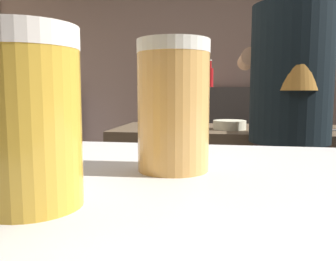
{
  "coord_description": "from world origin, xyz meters",
  "views": [
    {
      "loc": [
        -0.07,
        -1.38,
        1.12
      ],
      "look_at": [
        -0.18,
        -0.75,
        1.05
      ],
      "focal_mm": 36.62,
      "sensor_mm": 36.0,
      "label": 1
    }
  ],
  "objects_px": {
    "bartender": "(290,123)",
    "bottle_olive_oil": "(260,78)",
    "mini_fridge": "(30,147)",
    "bottle_soy": "(280,76)",
    "mixing_bowl": "(230,125)",
    "bottle_vinegar": "(210,77)",
    "pint_glass_far": "(29,118)",
    "chefs_knife": "(330,130)",
    "pint_glass_near": "(173,106)"
  },
  "relations": [
    {
      "from": "bartender",
      "to": "mixing_bowl",
      "type": "xyz_separation_m",
      "value": [
        -0.25,
        0.39,
        -0.05
      ]
    },
    {
      "from": "bartender",
      "to": "bottle_vinegar",
      "type": "height_order",
      "value": "bartender"
    },
    {
      "from": "pint_glass_far",
      "to": "chefs_knife",
      "type": "bearing_deg",
      "value": 67.44
    },
    {
      "from": "bottle_olive_oil",
      "to": "bottle_vinegar",
      "type": "distance_m",
      "value": 0.46
    },
    {
      "from": "bottle_soy",
      "to": "bottle_vinegar",
      "type": "bearing_deg",
      "value": -177.55
    },
    {
      "from": "bartender",
      "to": "bottle_soy",
      "type": "distance_m",
      "value": 1.8
    },
    {
      "from": "pint_glass_far",
      "to": "bottle_soy",
      "type": "bearing_deg",
      "value": 78.24
    },
    {
      "from": "mixing_bowl",
      "to": "bottle_vinegar",
      "type": "distance_m",
      "value": 1.4
    },
    {
      "from": "bartender",
      "to": "pint_glass_near",
      "type": "xyz_separation_m",
      "value": [
        -0.33,
        -1.14,
        0.12
      ]
    },
    {
      "from": "bottle_soy",
      "to": "bartender",
      "type": "bearing_deg",
      "value": -96.85
    },
    {
      "from": "pint_glass_far",
      "to": "bottle_vinegar",
      "type": "distance_m",
      "value": 3.03
    },
    {
      "from": "pint_glass_near",
      "to": "bottle_soy",
      "type": "xyz_separation_m",
      "value": [
        0.54,
        2.91,
        0.17
      ]
    },
    {
      "from": "bottle_olive_oil",
      "to": "bottle_vinegar",
      "type": "relative_size",
      "value": 0.84
    },
    {
      "from": "bartender",
      "to": "pint_glass_near",
      "type": "distance_m",
      "value": 1.2
    },
    {
      "from": "pint_glass_far",
      "to": "pint_glass_near",
      "type": "bearing_deg",
      "value": 58.0
    },
    {
      "from": "chefs_knife",
      "to": "mixing_bowl",
      "type": "bearing_deg",
      "value": -157.47
    },
    {
      "from": "bartender",
      "to": "bottle_vinegar",
      "type": "distance_m",
      "value": 1.81
    },
    {
      "from": "bartender",
      "to": "bottle_olive_oil",
      "type": "distance_m",
      "value": 1.79
    },
    {
      "from": "mini_fridge",
      "to": "bottle_soy",
      "type": "xyz_separation_m",
      "value": [
        2.42,
        0.17,
        0.69
      ]
    },
    {
      "from": "bartender",
      "to": "bottle_olive_oil",
      "type": "height_order",
      "value": "bartender"
    },
    {
      "from": "chefs_knife",
      "to": "bottle_olive_oil",
      "type": "bearing_deg",
      "value": 121.12
    },
    {
      "from": "mixing_bowl",
      "to": "chefs_knife",
      "type": "distance_m",
      "value": 0.53
    },
    {
      "from": "mixing_bowl",
      "to": "bottle_olive_oil",
      "type": "relative_size",
      "value": 0.84
    },
    {
      "from": "mini_fridge",
      "to": "bartender",
      "type": "bearing_deg",
      "value": -35.8
    },
    {
      "from": "bottle_soy",
      "to": "bottle_vinegar",
      "type": "relative_size",
      "value": 1.02
    },
    {
      "from": "mini_fridge",
      "to": "pint_glass_far",
      "type": "relative_size",
      "value": 8.08
    },
    {
      "from": "chefs_knife",
      "to": "pint_glass_far",
      "type": "xyz_separation_m",
      "value": [
        -0.7,
        -1.69,
        0.18
      ]
    },
    {
      "from": "mixing_bowl",
      "to": "mini_fridge",
      "type": "bearing_deg",
      "value": 148.46
    },
    {
      "from": "mixing_bowl",
      "to": "pint_glass_far",
      "type": "bearing_deg",
      "value": -95.92
    },
    {
      "from": "bartender",
      "to": "pint_glass_far",
      "type": "relative_size",
      "value": 12.02
    },
    {
      "from": "bartender",
      "to": "mixing_bowl",
      "type": "relative_size",
      "value": 9.34
    },
    {
      "from": "mini_fridge",
      "to": "bottle_olive_oil",
      "type": "height_order",
      "value": "bottle_olive_oil"
    },
    {
      "from": "chefs_knife",
      "to": "bottle_vinegar",
      "type": "bearing_deg",
      "value": 138.79
    },
    {
      "from": "mini_fridge",
      "to": "pint_glass_near",
      "type": "relative_size",
      "value": 7.61
    },
    {
      "from": "pint_glass_near",
      "to": "mini_fridge",
      "type": "bearing_deg",
      "value": 124.45
    },
    {
      "from": "bottle_olive_oil",
      "to": "pint_glass_far",
      "type": "bearing_deg",
      "value": -98.53
    },
    {
      "from": "bartender",
      "to": "pint_glass_far",
      "type": "bearing_deg",
      "value": 160.48
    },
    {
      "from": "pint_glass_near",
      "to": "pint_glass_far",
      "type": "relative_size",
      "value": 1.06
    },
    {
      "from": "pint_glass_far",
      "to": "bottle_olive_oil",
      "type": "relative_size",
      "value": 0.66
    },
    {
      "from": "bottle_soy",
      "to": "bottle_olive_oil",
      "type": "bearing_deg",
      "value": 179.75
    },
    {
      "from": "chefs_knife",
      "to": "bottle_olive_oil",
      "type": "height_order",
      "value": "bottle_olive_oil"
    },
    {
      "from": "mixing_bowl",
      "to": "bottle_soy",
      "type": "relative_size",
      "value": 0.69
    },
    {
      "from": "bartender",
      "to": "pint_glass_far",
      "type": "height_order",
      "value": "bartender"
    },
    {
      "from": "mini_fridge",
      "to": "pint_glass_near",
      "type": "xyz_separation_m",
      "value": [
        1.88,
        -2.73,
        0.53
      ]
    },
    {
      "from": "pint_glass_near",
      "to": "pint_glass_far",
      "type": "bearing_deg",
      "value": -122.0
    },
    {
      "from": "mini_fridge",
      "to": "bottle_vinegar",
      "type": "height_order",
      "value": "bottle_vinegar"
    },
    {
      "from": "bottle_olive_oil",
      "to": "bottle_vinegar",
      "type": "bearing_deg",
      "value": -176.51
    },
    {
      "from": "chefs_knife",
      "to": "bottle_vinegar",
      "type": "distance_m",
      "value": 1.55
    },
    {
      "from": "bartender",
      "to": "bottle_vinegar",
      "type": "relative_size",
      "value": 6.61
    },
    {
      "from": "pint_glass_far",
      "to": "bottle_vinegar",
      "type": "xyz_separation_m",
      "value": [
        -0.0,
        3.03,
        0.17
      ]
    }
  ]
}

